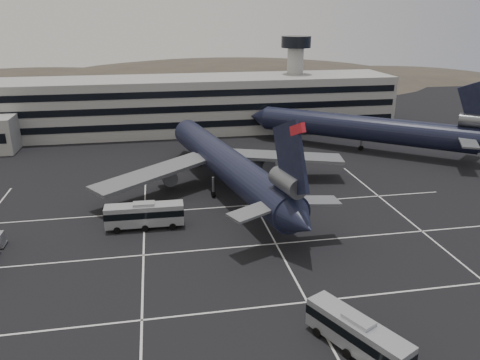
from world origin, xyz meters
name	(u,v)px	position (x,y,z in m)	size (l,w,h in m)	color
ground	(192,266)	(0.00, 0.00, 0.00)	(260.00, 260.00, 0.00)	black
lane_markings	(198,263)	(0.95, 0.72, 0.01)	(90.00, 55.62, 0.01)	silver
terminal	(157,106)	(-2.95, 71.14, 6.93)	(125.00, 26.00, 24.00)	gray
hills	(201,105)	(17.99, 170.00, -12.07)	(352.00, 180.00, 44.00)	#38332B
trijet_main	(227,164)	(8.46, 24.71, 5.25)	(46.38, 57.27, 18.08)	black
trijet_far	(367,128)	(43.56, 44.69, 5.43)	(48.51, 40.70, 18.08)	black
bus_near	(357,334)	(13.92, -18.56, 2.11)	(7.20, 10.91, 3.86)	#9C9FA4
bus_far	(145,214)	(-5.80, 12.40, 2.21)	(11.49, 3.09, 4.04)	#9C9FA4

